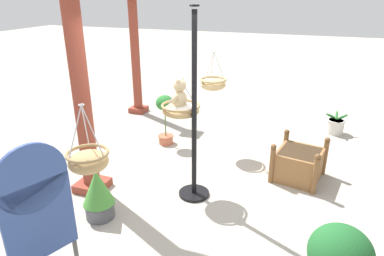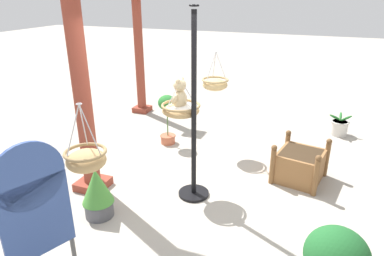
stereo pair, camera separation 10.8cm
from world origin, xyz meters
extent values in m
plane|color=#A8A093|center=(0.00, 0.00, 0.00)|extent=(40.00, 40.00, 0.00)
cylinder|color=black|center=(-0.19, 0.01, 1.28)|extent=(0.07, 0.07, 2.56)
cylinder|color=black|center=(-0.19, 0.01, 0.02)|extent=(0.44, 0.44, 0.04)
torus|color=black|center=(-0.19, 0.01, 2.60)|extent=(0.12, 0.12, 0.02)
ellipsoid|color=tan|center=(-0.04, 0.26, 1.21)|extent=(0.52, 0.52, 0.16)
torus|color=#97794E|center=(-0.04, 0.26, 1.29)|extent=(0.54, 0.54, 0.04)
ellipsoid|color=silver|center=(-0.04, 0.26, 1.23)|extent=(0.46, 0.46, 0.13)
cylinder|color=#B7B7BC|center=(0.07, 0.32, 1.47)|extent=(0.22, 0.13, 0.37)
cylinder|color=#B7B7BC|center=(-0.14, 0.32, 1.47)|extent=(0.22, 0.13, 0.37)
cylinder|color=#B7B7BC|center=(-0.04, 0.14, 1.47)|extent=(0.01, 0.25, 0.37)
torus|color=#B7B7BC|center=(-0.04, 0.26, 1.65)|extent=(0.06, 0.06, 0.01)
ellipsoid|color=#D1B789|center=(-0.04, 0.27, 1.37)|extent=(0.22, 0.19, 0.27)
sphere|color=#D1B789|center=(-0.04, 0.27, 1.57)|extent=(0.22, 0.22, 0.17)
ellipsoid|color=beige|center=(-0.04, 0.33, 1.56)|extent=(0.09, 0.08, 0.06)
sphere|color=black|center=(-0.04, 0.36, 1.56)|extent=(0.02, 0.02, 0.02)
sphere|color=#D1B789|center=(-0.10, 0.27, 1.64)|extent=(0.07, 0.07, 0.07)
sphere|color=#D1B789|center=(0.02, 0.27, 1.64)|extent=(0.07, 0.07, 0.07)
ellipsoid|color=#D1B789|center=(-0.16, 0.30, 1.40)|extent=(0.07, 0.13, 0.17)
ellipsoid|color=#D1B789|center=(0.08, 0.30, 1.40)|extent=(0.07, 0.13, 0.17)
ellipsoid|color=#D1B789|center=(-0.10, 0.37, 1.27)|extent=(0.08, 0.15, 0.08)
ellipsoid|color=#D1B789|center=(0.02, 0.37, 1.27)|extent=(0.08, 0.15, 0.08)
ellipsoid|color=tan|center=(-1.57, 0.70, 1.09)|extent=(0.42, 0.42, 0.22)
torus|color=#97794E|center=(-1.57, 0.70, 1.19)|extent=(0.45, 0.45, 0.04)
cylinder|color=#B7B7BC|center=(-1.49, 0.75, 1.46)|extent=(0.18, 0.11, 0.53)
cylinder|color=#B7B7BC|center=(-1.66, 0.75, 1.46)|extent=(0.18, 0.11, 0.53)
cylinder|color=#B7B7BC|center=(-1.57, 0.60, 1.46)|extent=(0.01, 0.20, 0.53)
torus|color=#B7B7BC|center=(-1.57, 0.70, 1.72)|extent=(0.06, 0.06, 0.01)
ellipsoid|color=tan|center=(1.39, 0.21, 1.23)|extent=(0.44, 0.44, 0.19)
torus|color=tan|center=(1.39, 0.21, 1.32)|extent=(0.46, 0.46, 0.04)
cylinder|color=#B7B7BC|center=(1.47, 0.26, 1.56)|extent=(0.19, 0.12, 0.49)
cylinder|color=#B7B7BC|center=(1.30, 0.26, 1.56)|extent=(0.19, 0.12, 0.49)
cylinder|color=#B7B7BC|center=(1.39, 0.11, 1.56)|extent=(0.01, 0.21, 0.49)
torus|color=#B7B7BC|center=(1.39, 0.21, 1.81)|extent=(0.06, 0.06, 0.01)
cylinder|color=brown|center=(-0.55, 1.49, 1.49)|extent=(0.24, 0.24, 2.97)
cube|color=brown|center=(-0.55, 1.49, 0.06)|extent=(0.43, 0.43, 0.12)
cylinder|color=brown|center=(2.81, 2.50, 1.31)|extent=(0.20, 0.20, 2.62)
cube|color=brown|center=(2.81, 2.50, 0.06)|extent=(0.37, 0.37, 0.12)
cube|color=olive|center=(0.81, -1.36, 0.23)|extent=(0.78, 0.76, 0.47)
cube|color=#382819|center=(0.81, -1.36, 0.44)|extent=(0.69, 0.67, 0.06)
cylinder|color=brown|center=(0.55, -0.99, 0.28)|extent=(0.08, 0.08, 0.57)
cylinder|color=brown|center=(1.20, -1.12, 0.28)|extent=(0.08, 0.08, 0.57)
cylinder|color=brown|center=(0.42, -1.61, 0.28)|extent=(0.08, 0.08, 0.57)
cylinder|color=brown|center=(1.08, -1.74, 0.28)|extent=(0.08, 0.08, 0.57)
sphere|color=brown|center=(0.55, -0.99, 0.60)|extent=(0.09, 0.09, 0.09)
sphere|color=brown|center=(1.20, -1.12, 0.60)|extent=(0.09, 0.09, 0.09)
sphere|color=brown|center=(0.42, -1.61, 0.60)|extent=(0.09, 0.09, 0.09)
sphere|color=brown|center=(1.08, -1.74, 0.60)|extent=(0.09, 0.09, 0.09)
cylinder|color=beige|center=(2.97, -1.97, 0.15)|extent=(0.33, 0.33, 0.29)
torus|color=#BCB7AE|center=(2.97, -1.97, 0.28)|extent=(0.37, 0.37, 0.03)
cylinder|color=#382819|center=(2.97, -1.97, 0.28)|extent=(0.29, 0.29, 0.03)
ellipsoid|color=#28702D|center=(3.08, -1.97, 0.37)|extent=(0.24, 0.05, 0.14)
ellipsoid|color=#28702D|center=(2.95, -1.86, 0.37)|extent=(0.08, 0.25, 0.14)
ellipsoid|color=#28702D|center=(2.86, -1.96, 0.37)|extent=(0.25, 0.08, 0.14)
ellipsoid|color=#28702D|center=(2.98, -2.07, 0.36)|extent=(0.08, 0.24, 0.16)
ellipsoid|color=#1E5B28|center=(-1.38, -1.85, 0.49)|extent=(0.60, 0.60, 0.55)
cylinder|color=#BC6042|center=(1.32, 1.12, 0.08)|extent=(0.27, 0.27, 0.16)
torus|color=#A9573B|center=(1.32, 1.12, 0.15)|extent=(0.30, 0.30, 0.03)
cylinder|color=#382819|center=(1.32, 1.12, 0.15)|extent=(0.24, 0.24, 0.03)
cylinder|color=#4C6B38|center=(1.32, 1.12, 0.43)|extent=(0.02, 0.02, 0.52)
ellipsoid|color=#28702D|center=(1.32, 1.12, 0.82)|extent=(0.33, 0.33, 0.28)
cylinder|color=#4C4C51|center=(-1.09, 0.99, 0.11)|extent=(0.37, 0.37, 0.21)
torus|color=#444449|center=(-1.09, 0.99, 0.20)|extent=(0.40, 0.40, 0.03)
cylinder|color=#382819|center=(-1.09, 0.99, 0.20)|extent=(0.33, 0.33, 0.03)
cone|color=#478E38|center=(-1.09, 0.99, 0.45)|extent=(0.41, 0.41, 0.47)
cube|color=#334C8C|center=(-2.16, 0.89, 0.71)|extent=(0.65, 0.29, 0.83)
cylinder|color=#334C8C|center=(-2.16, 0.89, 1.18)|extent=(0.65, 0.29, 0.68)
cylinder|color=#4C4C4C|center=(-1.88, 0.77, 0.15)|extent=(0.05, 0.05, 0.30)
camera|label=1|loc=(-4.22, -1.40, 2.77)|focal=32.13mm
camera|label=2|loc=(-4.18, -1.50, 2.77)|focal=32.13mm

